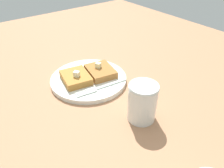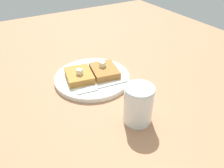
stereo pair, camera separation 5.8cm
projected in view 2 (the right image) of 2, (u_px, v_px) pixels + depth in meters
table_surface at (102, 62)px, 79.39cm from camera, size 126.68×126.68×2.06cm
plate at (92, 78)px, 67.71cm from camera, size 23.11×23.11×1.39cm
toast_slice_left at (104, 71)px, 67.89cm from camera, size 9.08×10.52×2.09cm
toast_slice_middle at (79, 75)px, 65.67cm from camera, size 9.08×10.52×2.09cm
butter_pat_primary at (102, 64)px, 67.46cm from camera, size 1.94×2.02×1.58cm
butter_pat_secondary at (80, 72)px, 63.87cm from camera, size 2.08×2.11×1.58cm
fork at (100, 87)px, 62.16cm from camera, size 16.05×3.43×0.36cm
syrup_jar at (138, 106)px, 51.00cm from camera, size 7.12×7.12×9.70cm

